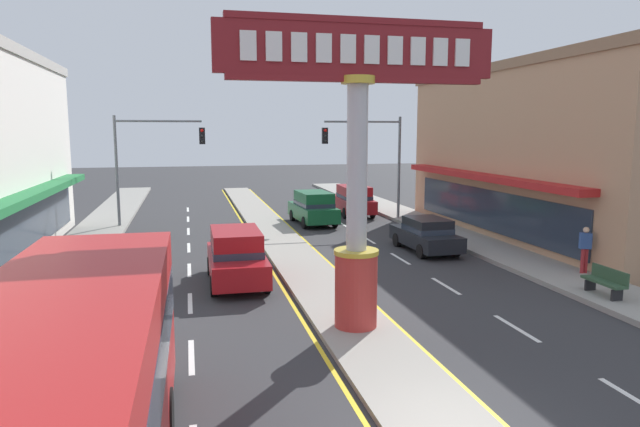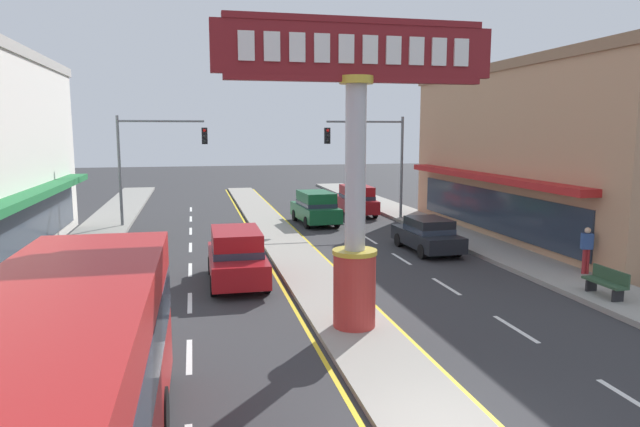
% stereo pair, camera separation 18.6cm
% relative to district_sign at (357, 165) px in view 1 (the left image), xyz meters
% --- Properties ---
extents(median_strip, '(2.13, 52.00, 0.14)m').
position_rel_district_sign_xyz_m(median_strip, '(0.00, 12.39, -4.42)').
color(median_strip, gray).
rests_on(median_strip, ground).
extents(sidewalk_left, '(2.70, 60.00, 0.18)m').
position_rel_district_sign_xyz_m(sidewalk_left, '(-9.02, 10.39, -4.40)').
color(sidewalk_left, gray).
rests_on(sidewalk_left, ground).
extents(sidewalk_right, '(2.70, 60.00, 0.18)m').
position_rel_district_sign_xyz_m(sidewalk_right, '(9.02, 10.39, -4.40)').
color(sidewalk_right, gray).
rests_on(sidewalk_right, ground).
extents(lane_markings, '(8.87, 52.00, 0.01)m').
position_rel_district_sign_xyz_m(lane_markings, '(-0.00, 11.03, -4.49)').
color(lane_markings, silver).
rests_on(lane_markings, ground).
extents(district_sign, '(7.31, 1.20, 8.06)m').
position_rel_district_sign_xyz_m(district_sign, '(0.00, 0.00, 0.00)').
color(district_sign, '#B7332D').
rests_on(district_sign, median_strip).
extents(storefront_right, '(10.72, 18.79, 8.63)m').
position_rel_district_sign_xyz_m(storefront_right, '(15.02, 11.15, -0.17)').
color(storefront_right, tan).
rests_on(storefront_right, ground).
extents(traffic_light_left_side, '(4.86, 0.46, 6.20)m').
position_rel_district_sign_xyz_m(traffic_light_left_side, '(-6.30, 18.51, -0.24)').
color(traffic_light_left_side, slate).
rests_on(traffic_light_left_side, ground).
extents(traffic_light_right_side, '(4.86, 0.46, 6.20)m').
position_rel_district_sign_xyz_m(traffic_light_right_side, '(6.30, 17.87, -0.24)').
color(traffic_light_right_side, slate).
rests_on(traffic_light_right_side, ground).
extents(suv_far_right_lane, '(2.18, 4.71, 1.90)m').
position_rel_district_sign_xyz_m(suv_far_right_lane, '(2.72, 17.60, -3.51)').
color(suv_far_right_lane, '#14562D').
rests_on(suv_far_right_lane, ground).
extents(suv_near_left_lane, '(1.99, 4.61, 1.90)m').
position_rel_district_sign_xyz_m(suv_near_left_lane, '(-2.72, 5.68, -3.51)').
color(suv_near_left_lane, maroon).
rests_on(suv_near_left_lane, ground).
extents(sedan_mid_left_lane, '(1.93, 4.35, 1.53)m').
position_rel_district_sign_xyz_m(sedan_mid_left_lane, '(6.02, 9.10, -3.70)').
color(sedan_mid_left_lane, black).
rests_on(sedan_mid_left_lane, ground).
extents(suv_far_left_oncoming, '(2.08, 4.66, 1.90)m').
position_rel_district_sign_xyz_m(suv_far_left_oncoming, '(6.01, 20.51, -3.51)').
color(suv_far_left_oncoming, maroon).
rests_on(suv_far_left_oncoming, ground).
extents(street_bench, '(0.48, 1.60, 0.88)m').
position_rel_district_sign_xyz_m(street_bench, '(8.53, 0.83, -3.84)').
color(street_bench, '#2D4C33').
rests_on(street_bench, sidewalk_right).
extents(pedestrian_near_kerb, '(0.45, 0.33, 1.72)m').
position_rel_district_sign_xyz_m(pedestrian_near_kerb, '(9.81, 3.48, -3.33)').
color(pedestrian_near_kerb, maroon).
rests_on(pedestrian_near_kerb, sidewalk_right).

